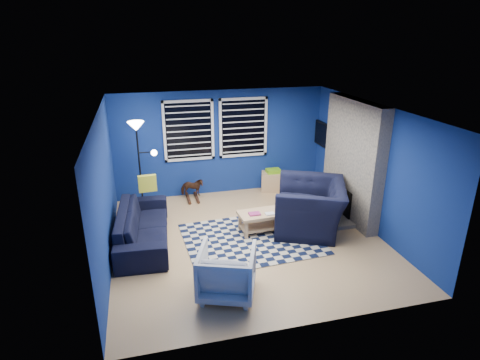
# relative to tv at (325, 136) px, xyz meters

# --- Properties ---
(floor) EXTENTS (5.00, 5.00, 0.00)m
(floor) POSITION_rel_tv_xyz_m (-2.45, -2.00, -1.40)
(floor) COLOR tan
(floor) RESTS_ON ground
(ceiling) EXTENTS (5.00, 5.00, 0.00)m
(ceiling) POSITION_rel_tv_xyz_m (-2.45, -2.00, 1.10)
(ceiling) COLOR white
(ceiling) RESTS_ON wall_back
(wall_back) EXTENTS (5.00, 0.00, 5.00)m
(wall_back) POSITION_rel_tv_xyz_m (-2.45, 0.50, -0.15)
(wall_back) COLOR navy
(wall_back) RESTS_ON floor
(wall_left) EXTENTS (0.00, 5.00, 5.00)m
(wall_left) POSITION_rel_tv_xyz_m (-4.95, -2.00, -0.15)
(wall_left) COLOR navy
(wall_left) RESTS_ON floor
(wall_right) EXTENTS (0.00, 5.00, 5.00)m
(wall_right) POSITION_rel_tv_xyz_m (0.05, -2.00, -0.15)
(wall_right) COLOR navy
(wall_right) RESTS_ON floor
(fireplace) EXTENTS (0.65, 2.00, 2.50)m
(fireplace) POSITION_rel_tv_xyz_m (-0.09, -1.50, -0.20)
(fireplace) COLOR gray
(fireplace) RESTS_ON floor
(window_left) EXTENTS (1.17, 0.06, 1.42)m
(window_left) POSITION_rel_tv_xyz_m (-3.20, 0.46, 0.20)
(window_left) COLOR black
(window_left) RESTS_ON wall_back
(window_right) EXTENTS (1.17, 0.06, 1.42)m
(window_right) POSITION_rel_tv_xyz_m (-1.90, 0.46, 0.20)
(window_right) COLOR black
(window_right) RESTS_ON wall_back
(tv) EXTENTS (0.07, 1.00, 0.58)m
(tv) POSITION_rel_tv_xyz_m (0.00, 0.00, 0.00)
(tv) COLOR black
(tv) RESTS_ON wall_right
(rug) EXTENTS (2.61, 2.14, 0.02)m
(rug) POSITION_rel_tv_xyz_m (-2.39, -2.00, -1.39)
(rug) COLOR black
(rug) RESTS_ON floor
(sofa) EXTENTS (2.34, 1.05, 0.67)m
(sofa) POSITION_rel_tv_xyz_m (-4.38, -1.60, -1.07)
(sofa) COLOR black
(sofa) RESTS_ON floor
(armchair_big) EXTENTS (1.89, 1.79, 0.97)m
(armchair_big) POSITION_rel_tv_xyz_m (-1.13, -1.86, -0.91)
(armchair_big) COLOR black
(armchair_big) RESTS_ON floor
(armchair_bent) EXTENTS (1.07, 1.08, 0.77)m
(armchair_bent) POSITION_rel_tv_xyz_m (-3.20, -3.55, -1.01)
(armchair_bent) COLOR gray
(armchair_bent) RESTS_ON floor
(rocking_horse) EXTENTS (0.36, 0.58, 0.45)m
(rocking_horse) POSITION_rel_tv_xyz_m (-3.21, 0.20, -1.10)
(rocking_horse) COLOR #4D2818
(rocking_horse) RESTS_ON floor
(coffee_table) EXTENTS (0.90, 0.56, 0.44)m
(coffee_table) POSITION_rel_tv_xyz_m (-2.12, -1.76, -1.10)
(coffee_table) COLOR tan
(coffee_table) RESTS_ON rug
(cabinet) EXTENTS (0.66, 0.53, 0.57)m
(cabinet) POSITION_rel_tv_xyz_m (-1.18, 0.25, -1.15)
(cabinet) COLOR tan
(cabinet) RESTS_ON floor
(floor_lamp) EXTENTS (0.55, 0.34, 2.03)m
(floor_lamp) POSITION_rel_tv_xyz_m (-4.33, -0.25, 0.26)
(floor_lamp) COLOR black
(floor_lamp) RESTS_ON floor
(throw_pillow) EXTENTS (0.37, 0.14, 0.35)m
(throw_pillow) POSITION_rel_tv_xyz_m (-4.23, -0.71, -0.56)
(throw_pillow) COLOR gold
(throw_pillow) RESTS_ON sofa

